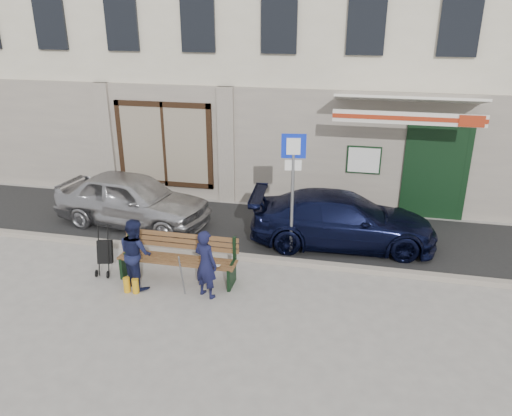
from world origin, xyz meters
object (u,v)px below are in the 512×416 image
(car_navy, at_px, (343,220))
(stroller, at_px, (105,253))
(bench, at_px, (175,259))
(car_silver, at_px, (132,199))
(man, at_px, (206,264))
(parking_sign, at_px, (293,176))
(woman, at_px, (136,253))

(car_navy, height_order, stroller, car_navy)
(bench, distance_m, stroller, 1.51)
(car_silver, relative_size, man, 2.90)
(man, height_order, stroller, man)
(bench, distance_m, man, 0.95)
(bench, xyz_separation_m, man, (0.80, -0.47, 0.22))
(parking_sign, height_order, woman, parking_sign)
(car_silver, distance_m, woman, 3.10)
(car_navy, distance_m, stroller, 5.27)
(car_silver, distance_m, man, 4.03)
(car_navy, relative_size, woman, 2.99)
(car_navy, distance_m, woman, 4.70)
(man, bearing_deg, bench, -6.29)
(parking_sign, relative_size, woman, 1.95)
(car_navy, xyz_separation_m, man, (-2.37, -2.83, 0.07))
(car_silver, xyz_separation_m, car_navy, (5.21, -0.03, -0.06))
(bench, height_order, man, man)
(parking_sign, xyz_separation_m, bench, (-2.10, -1.54, -1.39))
(stroller, bearing_deg, woman, -34.48)
(car_silver, height_order, man, man)
(stroller, bearing_deg, parking_sign, 9.79)
(car_silver, xyz_separation_m, woman, (1.39, -2.77, 0.03))
(man, xyz_separation_m, stroller, (-2.30, 0.41, -0.22))
(car_silver, distance_m, car_navy, 5.21)
(car_silver, distance_m, bench, 3.16)
(car_navy, bearing_deg, man, 135.91)
(parking_sign, height_order, bench, parking_sign)
(car_navy, distance_m, parking_sign, 1.83)
(car_navy, bearing_deg, parking_sign, 123.38)
(car_navy, xyz_separation_m, parking_sign, (-1.07, -0.82, 1.24))
(car_silver, xyz_separation_m, man, (2.84, -2.87, 0.01))
(parking_sign, xyz_separation_m, woman, (-2.76, -1.92, -1.14))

